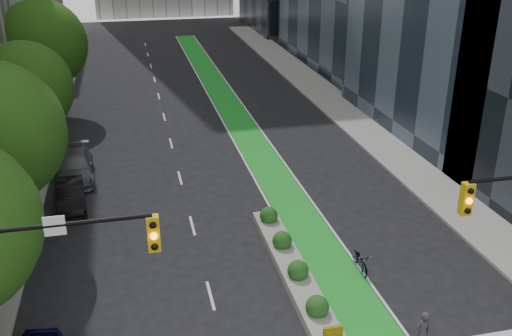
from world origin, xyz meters
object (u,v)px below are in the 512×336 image
cyclist (422,333)px  parked_car_left_far (75,166)px  bicycle (360,260)px  parked_car_left_mid (71,195)px  median_planter (291,263)px

cyclist → parked_car_left_far: (-12.71, 18.34, -0.10)m
bicycle → parked_car_left_mid: (-12.68, 9.10, 0.21)m
bicycle → cyclist: bearing=-87.1°
cyclist → parked_car_left_far: cyclist is taller
median_planter → cyclist: (3.00, -6.00, 0.49)m
median_planter → parked_car_left_far: size_ratio=1.97×
bicycle → cyclist: cyclist is taller
median_planter → bicycle: size_ratio=5.85×
cyclist → parked_car_left_mid: bearing=-56.6°
parked_car_left_mid → bicycle: bearing=-41.7°
bicycle → parked_car_left_mid: 15.61m
parked_car_left_far → cyclist: bearing=-58.4°
bicycle → parked_car_left_far: parked_car_left_far is taller
bicycle → cyclist: 5.40m
parked_car_left_mid → parked_car_left_far: parked_car_left_far is taller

